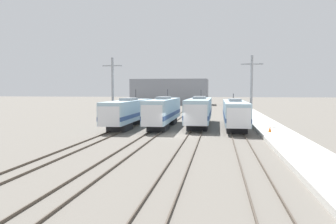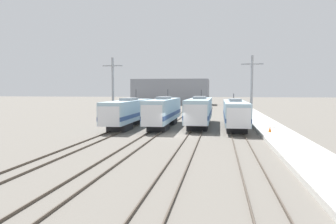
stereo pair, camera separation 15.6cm
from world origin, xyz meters
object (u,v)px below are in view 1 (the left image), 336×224
object	(u,v)px
locomotive_far_right	(235,113)
catenary_tower_left	(113,90)
locomotive_center_left	(163,112)
locomotive_center_right	(199,111)
locomotive_far_left	(128,112)
catenary_tower_right	(251,90)
traffic_cone	(270,129)

from	to	relation	value
locomotive_far_right	catenary_tower_left	size ratio (longest dim) A/B	1.94
locomotive_center_left	locomotive_center_right	size ratio (longest dim) A/B	0.96
locomotive_center_left	catenary_tower_left	size ratio (longest dim) A/B	1.68
locomotive_far_right	locomotive_center_right	bearing A→B (deg)	168.38
locomotive_center_left	locomotive_center_right	xyz separation A→B (m)	(4.84, 2.07, 0.00)
locomotive_far_left	locomotive_far_right	distance (m)	14.58
locomotive_center_right	locomotive_far_right	size ratio (longest dim) A/B	0.90
locomotive_center_left	locomotive_far_right	world-z (taller)	locomotive_center_left
locomotive_far_right	locomotive_far_left	bearing A→B (deg)	-174.69
locomotive_far_right	catenary_tower_right	world-z (taller)	catenary_tower_right
locomotive_center_left	locomotive_far_right	size ratio (longest dim) A/B	0.87
locomotive_far_right	traffic_cone	distance (m)	8.03
locomotive_far_left	traffic_cone	world-z (taller)	locomotive_far_left
locomotive_far_left	traffic_cone	distance (m)	19.01
locomotive_center_right	locomotive_far_right	bearing A→B (deg)	-11.62
locomotive_far_right	traffic_cone	bearing A→B (deg)	-63.25
locomotive_center_left	locomotive_far_right	xyz separation A→B (m)	(9.68, 1.08, -0.13)
locomotive_far_left	locomotive_center_right	distance (m)	9.96
catenary_tower_left	locomotive_center_right	bearing A→B (deg)	0.28
catenary_tower_left	locomotive_center_left	bearing A→B (deg)	-14.50
locomotive_center_right	catenary_tower_right	distance (m)	7.67
catenary_tower_left	traffic_cone	bearing A→B (deg)	-20.86
locomotive_far_left	catenary_tower_right	distance (m)	17.18
locomotive_far_left	traffic_cone	xyz separation A→B (m)	(18.08, -5.72, -1.39)
locomotive_far_right	catenary_tower_right	bearing A→B (deg)	22.60
locomotive_center_right	catenary_tower_left	size ratio (longest dim) A/B	1.75
locomotive_center_left	locomotive_center_right	bearing A→B (deg)	23.17
locomotive_far_left	catenary_tower_right	size ratio (longest dim) A/B	1.77
locomotive_center_left	catenary_tower_left	world-z (taller)	catenary_tower_left
locomotive_far_left	locomotive_center_left	size ratio (longest dim) A/B	1.06
locomotive_far_left	locomotive_center_left	distance (m)	4.85
locomotive_center_left	catenary_tower_right	xyz separation A→B (m)	(11.92, 2.01, 2.96)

